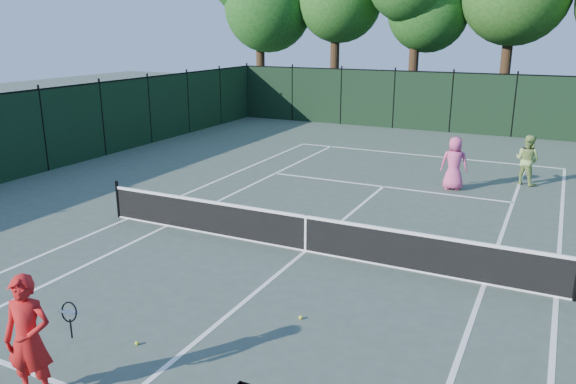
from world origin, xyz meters
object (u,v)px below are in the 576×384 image
at_px(coach, 29,339).
at_px(player_green, 527,160).
at_px(loose_ball_near_cart, 137,343).
at_px(loose_ball_midcourt, 301,317).
at_px(player_pink, 454,163).

xyz_separation_m(coach, player_green, (5.46, 15.63, -0.10)).
xyz_separation_m(loose_ball_near_cart, loose_ball_midcourt, (2.12, 2.01, 0.00)).
relative_size(loose_ball_near_cart, loose_ball_midcourt, 1.00).
bearing_deg(coach, loose_ball_near_cart, 59.07).
bearing_deg(loose_ball_near_cart, player_green, 69.82).
bearing_deg(player_green, loose_ball_near_cart, 94.60).
height_order(player_pink, loose_ball_near_cart, player_pink).
distance_m(coach, loose_ball_midcourt, 4.59).
distance_m(player_green, loose_ball_near_cart, 14.81).
bearing_deg(player_pink, coach, 67.44).
height_order(player_green, loose_ball_near_cart, player_green).
xyz_separation_m(player_pink, loose_ball_midcourt, (-0.87, -10.13, -0.85)).
bearing_deg(coach, loose_ball_midcourt, 37.22).
xyz_separation_m(player_pink, player_green, (2.11, 1.74, -0.03)).
height_order(player_green, loose_ball_midcourt, player_green).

